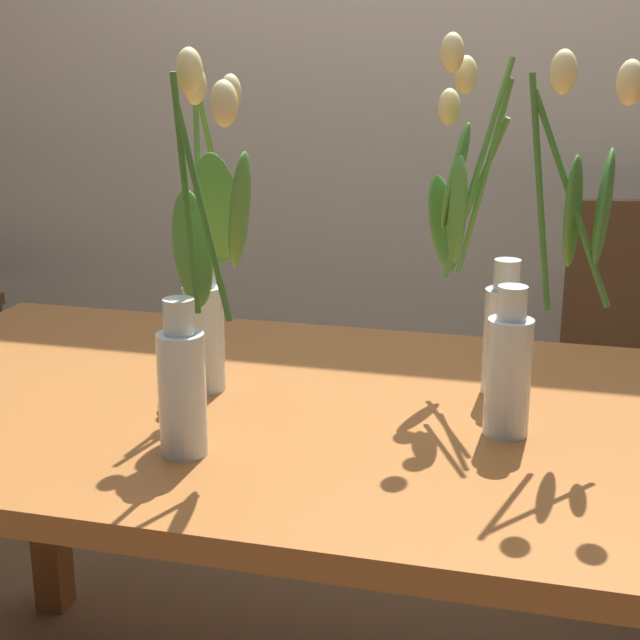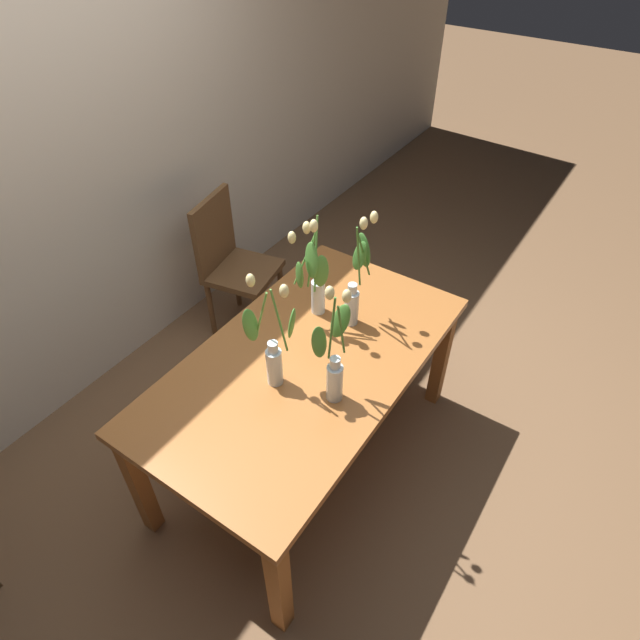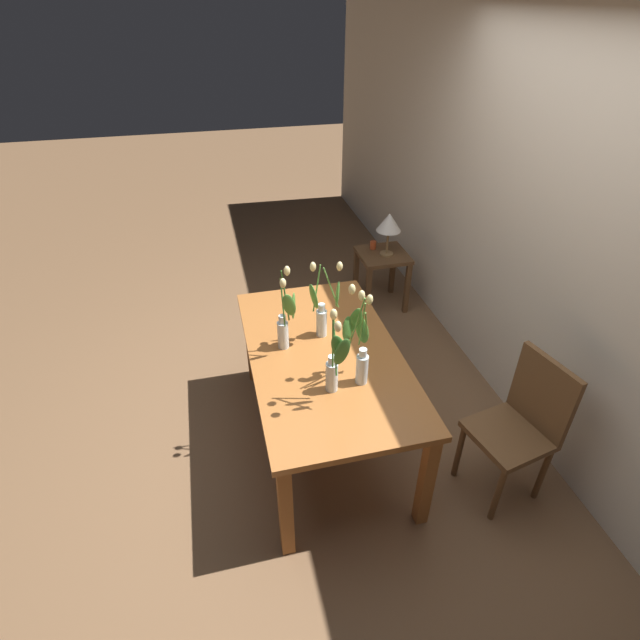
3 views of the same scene
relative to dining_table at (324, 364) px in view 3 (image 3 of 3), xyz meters
name	(u,v)px [view 3 (image 3 of 3)]	position (x,y,z in m)	size (l,w,h in m)	color
ground_plane	(324,437)	(0.00, 0.00, -0.65)	(18.00, 18.00, 0.00)	brown
room_wall_rear	(560,236)	(0.00, 1.44, 0.70)	(9.00, 0.10, 2.70)	beige
dining_table	(324,364)	(0.00, 0.00, 0.00)	(1.60, 0.90, 0.74)	#A3602D
tulip_vase_0	(285,323)	(-0.10, -0.22, 0.27)	(0.16, 0.13, 0.56)	silver
tulip_vase_1	(360,348)	(0.26, 0.13, 0.30)	(0.18, 0.18, 0.58)	silver
tulip_vase_2	(323,312)	(-0.18, 0.03, 0.27)	(0.15, 0.23, 0.54)	silver
tulip_vase_3	(334,366)	(0.35, -0.04, 0.28)	(0.19, 0.12, 0.56)	silver
dining_chair	(522,422)	(0.62, 1.01, -0.12)	(0.47, 0.47, 0.93)	brown
side_table	(382,265)	(-1.54, 0.94, -0.22)	(0.44, 0.44, 0.55)	brown
table_lamp	(389,223)	(-1.50, 0.96, 0.21)	(0.22, 0.22, 0.40)	olive
pillar_candle	(373,245)	(-1.65, 0.88, -0.06)	(0.06, 0.06, 0.07)	#CC4C23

